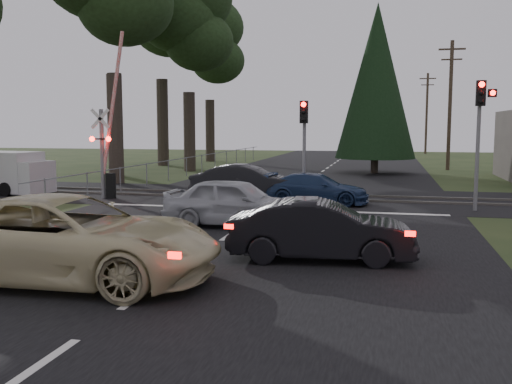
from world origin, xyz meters
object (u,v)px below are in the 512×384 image
(dark_car_far, at_px, (247,183))
(utility_pole_far, at_px, (427,112))
(traffic_signal_center, at_px, (304,133))
(white_van, at_px, (1,172))
(dark_hatchback, at_px, (321,231))
(traffic_signal_right, at_px, (481,120))
(utility_pole_mid, at_px, (450,103))
(cream_coupe, at_px, (66,239))
(crossing_signal, at_px, (107,151))
(blue_sedan, at_px, (316,189))
(silver_car, at_px, (235,203))

(dark_car_far, bearing_deg, utility_pole_far, -15.43)
(traffic_signal_center, xyz_separation_m, white_van, (-13.99, -0.19, -1.83))
(traffic_signal_center, xyz_separation_m, dark_hatchback, (1.88, -10.11, -2.11))
(traffic_signal_right, height_order, traffic_signal_center, traffic_signal_right)
(utility_pole_mid, relative_size, cream_coupe, 1.46)
(utility_pole_mid, xyz_separation_m, utility_pole_far, (0.00, 25.00, 0.00))
(crossing_signal, distance_m, blue_sedan, 9.00)
(dark_car_far, bearing_deg, white_van, 86.48)
(traffic_signal_right, bearing_deg, crossing_signal, 178.79)
(dark_car_far, bearing_deg, cream_coupe, 174.56)
(crossing_signal, height_order, dark_hatchback, crossing_signal)
(traffic_signal_right, bearing_deg, silver_car, -147.01)
(dark_hatchback, relative_size, blue_sedan, 1.02)
(traffic_signal_right, distance_m, white_van, 20.69)
(crossing_signal, bearing_deg, utility_pole_far, 70.77)
(traffic_signal_right, distance_m, traffic_signal_center, 6.68)
(dark_hatchback, bearing_deg, traffic_signal_right, -33.09)
(blue_sedan, relative_size, white_van, 0.81)
(dark_hatchback, bearing_deg, traffic_signal_center, 5.11)
(cream_coupe, height_order, dark_car_far, cream_coupe)
(crossing_signal, height_order, dark_car_far, crossing_signal)
(traffic_signal_center, bearing_deg, utility_pole_far, 80.40)
(crossing_signal, relative_size, silver_car, 1.58)
(dark_hatchback, bearing_deg, utility_pole_mid, -16.22)
(crossing_signal, relative_size, utility_pole_mid, 0.77)
(blue_sedan, bearing_deg, utility_pole_mid, -14.52)
(cream_coupe, xyz_separation_m, blue_sedan, (3.46, 12.53, -0.26))
(utility_pole_mid, bearing_deg, cream_coupe, -107.77)
(dark_hatchback, bearing_deg, silver_car, 33.23)
(traffic_signal_center, bearing_deg, utility_pole_mid, 68.79)
(crossing_signal, xyz_separation_m, cream_coupe, (5.41, -12.12, -1.20))
(traffic_signal_center, height_order, utility_pole_mid, utility_pole_mid)
(utility_pole_far, distance_m, silver_car, 51.46)
(cream_coupe, bearing_deg, dark_car_far, -4.66)
(traffic_signal_right, relative_size, traffic_signal_center, 1.15)
(traffic_signal_right, bearing_deg, dark_hatchback, -117.69)
(cream_coupe, distance_m, silver_car, 6.97)
(crossing_signal, xyz_separation_m, dark_hatchback, (10.15, -9.22, -1.36))
(traffic_signal_center, xyz_separation_m, utility_pole_far, (7.50, 44.32, 1.92))
(crossing_signal, distance_m, dark_hatchback, 13.78)
(cream_coupe, xyz_separation_m, dark_car_far, (0.54, 12.72, -0.11))
(utility_pole_far, bearing_deg, crossing_signal, -109.23)
(blue_sedan, bearing_deg, traffic_signal_right, -92.26)
(crossing_signal, bearing_deg, dark_hatchback, -42.24)
(dark_hatchback, height_order, blue_sedan, dark_hatchback)
(traffic_signal_right, distance_m, utility_pole_far, 45.56)
(traffic_signal_center, relative_size, white_van, 0.80)
(dark_hatchback, xyz_separation_m, silver_car, (-3.09, 3.87, 0.05))
(crossing_signal, distance_m, utility_pole_mid, 25.78)
(crossing_signal, bearing_deg, utility_pole_mid, 52.03)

